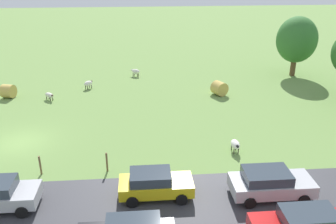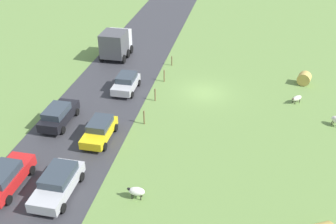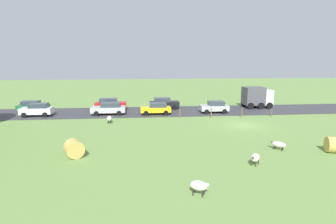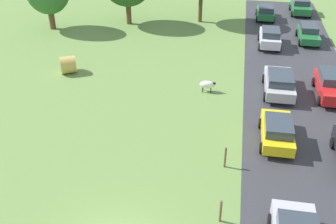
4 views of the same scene
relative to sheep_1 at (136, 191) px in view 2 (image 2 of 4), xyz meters
name	(u,v)px [view 2 (image 2 of 4)]	position (x,y,z in m)	size (l,w,h in m)	color
ground_plane	(205,92)	(-2.64, -15.08, -0.57)	(160.00, 160.00, 0.00)	#6B8E47
road_strip	(114,83)	(6.67, -15.08, -0.54)	(8.00, 80.00, 0.06)	#38383D
sheep_1	(136,191)	(0.00, 0.00, 0.00)	(1.18, 0.59, 0.85)	white
sheep_2	(297,98)	(-11.15, -14.81, -0.10)	(1.13, 1.12, 0.70)	silver
hay_bale_0	(304,78)	(-12.17, -18.83, 0.07)	(1.27, 1.27, 1.07)	tan
fence_post_0	(172,61)	(1.73, -20.62, -0.02)	(0.12, 0.12, 1.09)	brown
fence_post_1	(164,76)	(1.73, -16.59, 0.07)	(0.12, 0.12, 1.28)	brown
fence_post_2	(155,95)	(1.73, -12.57, 0.06)	(0.12, 0.12, 1.25)	brown
fence_post_3	(144,117)	(1.73, -8.54, 0.08)	(0.12, 0.12, 1.29)	brown
truck_0	(116,43)	(8.42, -21.43, 1.19)	(2.89, 4.13, 3.17)	white
car_0	(99,130)	(4.61, -5.73, 0.30)	(1.98, 4.04, 1.54)	yellow
car_1	(126,83)	(4.92, -13.87, 0.32)	(2.09, 3.86, 1.59)	#B7B7BC
car_4	(6,177)	(8.68, 0.82, 0.36)	(1.99, 4.51, 1.68)	red
car_6	(58,183)	(5.11, 0.60, 0.32)	(2.19, 4.51, 1.59)	#B7B7BC
car_7	(59,115)	(8.72, -7.10, 0.35)	(2.03, 4.38, 1.65)	black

